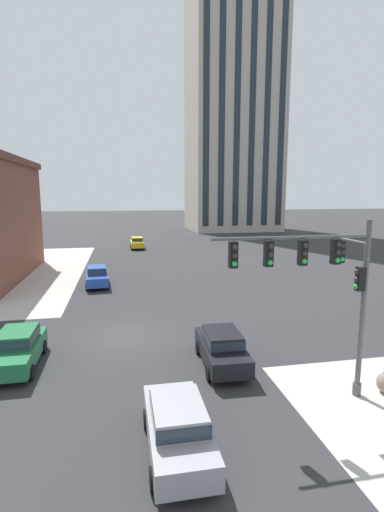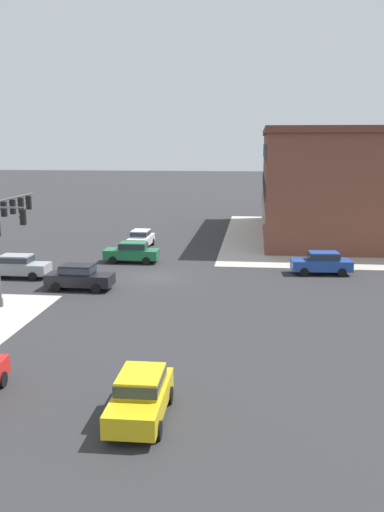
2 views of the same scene
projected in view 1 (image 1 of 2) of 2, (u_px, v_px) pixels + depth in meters
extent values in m
plane|color=#2D2D30|center=(126.00, 336.00, 20.66)|extent=(320.00, 320.00, 0.00)
cylinder|color=#4C4C51|center=(357.00, 389.00, 14.61)|extent=(0.32, 0.32, 0.50)
cylinder|color=#4C4C51|center=(363.00, 311.00, 14.09)|extent=(0.20, 0.20, 6.84)
cylinder|color=#4C4C51|center=(293.00, 237.00, 13.09)|extent=(5.88, 0.12, 0.12)
cylinder|color=#4C4C51|center=(353.00, 241.00, 14.55)|extent=(0.11, 1.80, 0.11)
cube|color=black|center=(336.00, 252.00, 13.48)|extent=(0.28, 0.28, 0.90)
sphere|color=#282828|center=(339.00, 245.00, 13.28)|extent=(0.18, 0.18, 0.18)
sphere|color=#282828|center=(338.00, 252.00, 13.33)|extent=(0.18, 0.18, 0.18)
sphere|color=green|center=(338.00, 260.00, 13.37)|extent=(0.18, 0.18, 0.18)
cube|color=black|center=(303.00, 253.00, 13.25)|extent=(0.28, 0.28, 0.90)
sphere|color=#282828|center=(305.00, 245.00, 13.05)|extent=(0.18, 0.18, 0.18)
sphere|color=#282828|center=(305.00, 253.00, 13.09)|extent=(0.18, 0.18, 0.18)
sphere|color=green|center=(304.00, 261.00, 13.14)|extent=(0.18, 0.18, 0.18)
cube|color=black|center=(269.00, 254.00, 13.01)|extent=(0.28, 0.28, 0.90)
sphere|color=#282828|center=(271.00, 246.00, 12.81)|extent=(0.18, 0.18, 0.18)
sphere|color=#282828|center=(270.00, 254.00, 12.86)|extent=(0.18, 0.18, 0.18)
sphere|color=green|center=(270.00, 263.00, 12.90)|extent=(0.18, 0.18, 0.18)
cube|color=black|center=(233.00, 255.00, 12.78)|extent=(0.28, 0.28, 0.90)
sphere|color=#282828|center=(235.00, 247.00, 12.58)|extent=(0.18, 0.18, 0.18)
sphere|color=#282828|center=(235.00, 256.00, 12.62)|extent=(0.18, 0.18, 0.18)
sphere|color=green|center=(234.00, 264.00, 12.67)|extent=(0.18, 0.18, 0.18)
cube|color=black|center=(360.00, 279.00, 13.85)|extent=(0.28, 0.28, 0.90)
sphere|color=#282828|center=(357.00, 272.00, 13.78)|extent=(0.18, 0.18, 0.18)
sphere|color=#282828|center=(356.00, 279.00, 13.82)|extent=(0.18, 0.18, 0.18)
sphere|color=green|center=(356.00, 286.00, 13.87)|extent=(0.18, 0.18, 0.18)
cube|color=black|center=(340.00, 252.00, 15.41)|extent=(0.28, 0.28, 0.90)
sphere|color=#282828|center=(343.00, 246.00, 15.21)|extent=(0.18, 0.18, 0.18)
sphere|color=#282828|center=(343.00, 252.00, 15.26)|extent=(0.18, 0.18, 0.18)
sphere|color=green|center=(342.00, 259.00, 15.30)|extent=(0.18, 0.18, 0.18)
cube|color=#1E6B3D|center=(18.00, 352.00, 16.91)|extent=(1.77, 4.40, 0.76)
cube|color=#1E6B3D|center=(17.00, 337.00, 16.95)|extent=(1.50, 2.12, 0.60)
cube|color=#232D38|center=(17.00, 337.00, 16.95)|extent=(1.54, 2.20, 0.40)
cylinder|color=black|center=(31.00, 372.00, 15.81)|extent=(0.22, 0.64, 0.64)
cylinder|color=black|center=(44.00, 347.00, 18.45)|extent=(0.22, 0.64, 0.64)
cylinder|color=black|center=(7.00, 349.00, 18.14)|extent=(0.22, 0.64, 0.64)
cube|color=#23479E|center=(97.00, 278.00, 31.87)|extent=(2.06, 4.51, 0.76)
cube|color=#23479E|center=(97.00, 270.00, 31.90)|extent=(1.64, 2.21, 0.60)
cube|color=#232D38|center=(97.00, 270.00, 31.90)|extent=(1.68, 2.30, 0.40)
cylinder|color=black|center=(108.00, 285.00, 30.84)|extent=(0.26, 0.65, 0.64)
cylinder|color=black|center=(87.00, 287.00, 30.42)|extent=(0.26, 0.65, 0.64)
cylinder|color=black|center=(107.00, 278.00, 33.45)|extent=(0.26, 0.65, 0.64)
cylinder|color=black|center=(87.00, 279.00, 33.03)|extent=(0.26, 0.65, 0.64)
cube|color=gold|center=(137.00, 244.00, 53.79)|extent=(1.77, 4.40, 0.76)
cube|color=gold|center=(137.00, 239.00, 53.53)|extent=(1.50, 2.12, 0.60)
cube|color=#232D38|center=(137.00, 239.00, 53.53)|extent=(1.54, 2.20, 0.40)
cylinder|color=black|center=(131.00, 245.00, 55.02)|extent=(0.22, 0.64, 0.64)
cylinder|color=black|center=(142.00, 245.00, 55.32)|extent=(0.22, 0.64, 0.64)
cylinder|color=black|center=(132.00, 248.00, 52.38)|extent=(0.22, 0.64, 0.64)
cylinder|color=black|center=(144.00, 248.00, 52.68)|extent=(0.22, 0.64, 0.64)
cube|color=black|center=(221.00, 350.00, 17.11)|extent=(1.92, 4.46, 0.76)
cube|color=black|center=(222.00, 338.00, 16.85)|extent=(1.57, 2.17, 0.60)
cube|color=#232D38|center=(222.00, 338.00, 16.85)|extent=(1.61, 2.25, 0.40)
cylinder|color=black|center=(198.00, 348.00, 18.37)|extent=(0.24, 0.65, 0.64)
cylinder|color=black|center=(232.00, 345.00, 18.62)|extent=(0.24, 0.65, 0.64)
cylinder|color=black|center=(209.00, 374.00, 15.71)|extent=(0.24, 0.65, 0.64)
cylinder|color=black|center=(248.00, 371.00, 15.96)|extent=(0.24, 0.65, 0.64)
cube|color=#99999E|center=(178.00, 431.00, 11.31)|extent=(1.77, 4.41, 0.76)
cube|color=#99999E|center=(178.00, 413.00, 11.06)|extent=(1.50, 2.12, 0.60)
cube|color=#232D38|center=(178.00, 413.00, 11.06)|extent=(1.54, 2.20, 0.40)
cylinder|color=black|center=(147.00, 419.00, 12.55)|extent=(0.22, 0.64, 0.64)
cylinder|color=black|center=(196.00, 414.00, 12.85)|extent=(0.22, 0.64, 0.64)
cylinder|color=black|center=(154.00, 479.00, 9.90)|extent=(0.22, 0.64, 0.64)
cylinder|color=black|center=(215.00, 471.00, 10.20)|extent=(0.22, 0.64, 0.64)
cube|color=#B2A899|center=(234.00, 50.00, 77.46)|extent=(18.25, 15.92, 74.34)
cube|color=#1E2833|center=(207.00, 31.00, 68.31)|extent=(1.20, 0.10, 71.37)
cube|color=#1E2833|center=(223.00, 32.00, 68.86)|extent=(1.20, 0.10, 71.37)
cube|color=#1E2833|center=(239.00, 33.00, 69.42)|extent=(1.20, 0.10, 71.37)
cube|color=#1E2833|center=(254.00, 34.00, 69.98)|extent=(1.20, 0.10, 71.37)
cube|color=#1E2833|center=(270.00, 36.00, 70.54)|extent=(1.20, 0.10, 71.37)
cube|color=#1E2833|center=(285.00, 37.00, 71.09)|extent=(1.20, 0.10, 71.37)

